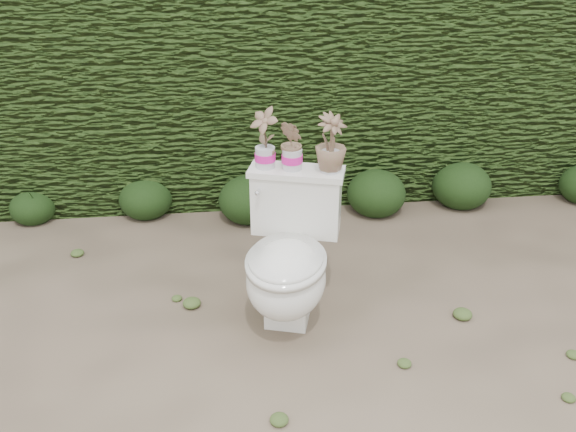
{
  "coord_description": "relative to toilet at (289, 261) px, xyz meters",
  "views": [
    {
      "loc": [
        -0.21,
        -2.88,
        2.03
      ],
      "look_at": [
        0.1,
        -0.07,
        0.55
      ],
      "focal_mm": 38.0,
      "sensor_mm": 36.0,
      "label": 1
    }
  ],
  "objects": [
    {
      "name": "potted_plant_left",
      "position": [
        -0.09,
        0.28,
        0.57
      ],
      "size": [
        0.19,
        0.19,
        0.31
      ],
      "primitive_type": "imported",
      "rotation": [
        0.0,
        0.0,
        5.46
      ],
      "color": "#3E7D27",
      "rests_on": "toilet"
    },
    {
      "name": "hedge",
      "position": [
        -0.09,
        1.81,
        0.44
      ],
      "size": [
        8.0,
        1.0,
        1.6
      ],
      "primitive_type": "cube",
      "color": "#34501A",
      "rests_on": "ground"
    },
    {
      "name": "liriope_clump_2",
      "position": [
        -0.89,
        1.33,
        -0.2
      ],
      "size": [
        0.38,
        0.38,
        0.3
      ],
      "primitive_type": "ellipsoid",
      "color": "#1E3512",
      "rests_on": "ground"
    },
    {
      "name": "liriope_clump_5",
      "position": [
        1.42,
        1.25,
        -0.18
      ],
      "size": [
        0.43,
        0.43,
        0.34
      ],
      "primitive_type": "ellipsoid",
      "color": "#1E3512",
      "rests_on": "ground"
    },
    {
      "name": "potted_plant_right",
      "position": [
        0.23,
        0.18,
        0.57
      ],
      "size": [
        0.22,
        0.22,
        0.29
      ],
      "primitive_type": "imported",
      "rotation": [
        0.0,
        0.0,
        0.54
      ],
      "color": "#3E7D27",
      "rests_on": "toilet"
    },
    {
      "name": "potted_plant_center",
      "position": [
        0.04,
        0.24,
        0.55
      ],
      "size": [
        0.15,
        0.16,
        0.25
      ],
      "primitive_type": "imported",
      "rotation": [
        0.0,
        0.0,
        4.99
      ],
      "color": "#3E7D27",
      "rests_on": "toilet"
    },
    {
      "name": "liriope_clump_4",
      "position": [
        0.77,
        1.2,
        -0.19
      ],
      "size": [
        0.42,
        0.42,
        0.34
      ],
      "primitive_type": "ellipsoid",
      "color": "#1E3512",
      "rests_on": "ground"
    },
    {
      "name": "liriope_clump_3",
      "position": [
        -0.16,
        1.19,
        -0.19
      ],
      "size": [
        0.42,
        0.42,
        0.34
      ],
      "primitive_type": "ellipsoid",
      "color": "#1E3512",
      "rests_on": "ground"
    },
    {
      "name": "ground",
      "position": [
        -0.09,
        0.21,
        -0.36
      ],
      "size": [
        60.0,
        60.0,
        0.0
      ],
      "primitive_type": "plane",
      "color": "#7F6D57",
      "rests_on": "ground"
    },
    {
      "name": "liriope_clump_1",
      "position": [
        -1.67,
        1.32,
        -0.23
      ],
      "size": [
        0.32,
        0.32,
        0.25
      ],
      "primitive_type": "ellipsoid",
      "color": "#1E3512",
      "rests_on": "ground"
    },
    {
      "name": "toilet",
      "position": [
        0.0,
        0.0,
        0.0
      ],
      "size": [
        0.62,
        0.78,
        0.78
      ],
      "rotation": [
        0.0,
        0.0,
        -0.28
      ],
      "color": "white",
      "rests_on": "ground"
    }
  ]
}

